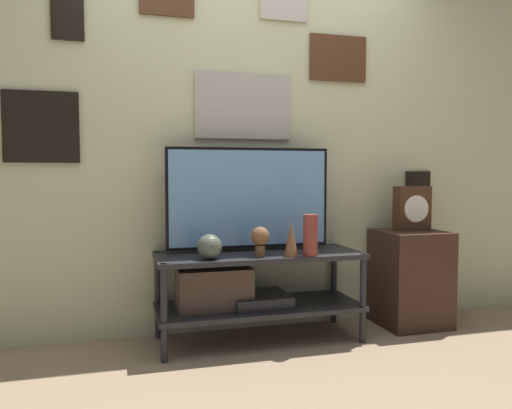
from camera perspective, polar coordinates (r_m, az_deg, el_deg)
ground_plane at (r=3.02m, az=1.90°, el=-16.88°), size 12.00×12.00×0.00m
wall_back at (r=3.40m, az=-1.12°, el=8.73°), size 6.40×0.08×2.70m
media_console at (r=3.15m, az=-1.60°, el=-9.33°), size 1.28×0.49×0.56m
television at (r=3.20m, az=-0.80°, el=0.75°), size 1.06×0.05×0.66m
vase_tall_ceramic at (r=3.03m, az=6.24°, el=-3.51°), size 0.09×0.09×0.25m
vase_slim_bronze at (r=3.01m, az=4.02°, el=-3.97°), size 0.09×0.09×0.21m
vase_round_glass at (r=2.92m, az=-5.33°, el=-4.83°), size 0.15×0.15×0.15m
decorative_bust at (r=3.00m, az=0.47°, el=-3.87°), size 0.11×0.11×0.18m
side_table at (r=3.66m, az=17.20°, el=-8.00°), size 0.44×0.43×0.66m
mantel_clock at (r=3.64m, az=17.41°, el=-0.42°), size 0.25×0.11×0.31m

